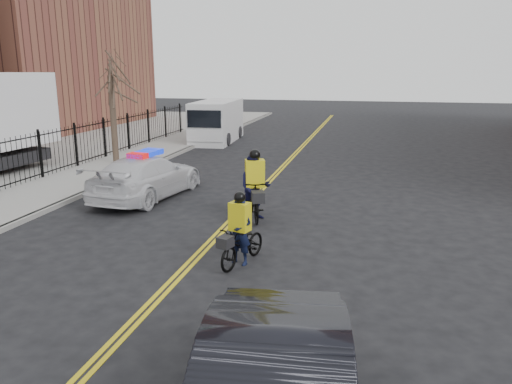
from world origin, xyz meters
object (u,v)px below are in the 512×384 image
at_px(cargo_van, 216,122).
at_px(cyclist_far, 255,192).
at_px(cyclist_near, 240,239).
at_px(police_cruiser, 147,177).

distance_m(cargo_van, cyclist_far, 16.52).
bearing_deg(cyclist_near, cyclist_far, 114.74).
bearing_deg(cyclist_far, police_cruiser, 139.01).
xyz_separation_m(police_cruiser, cyclist_near, (4.80, -5.18, -0.15)).
relative_size(cargo_van, cyclist_far, 2.76).
height_order(cargo_van, cyclist_far, cargo_van).
distance_m(cyclist_near, cyclist_far, 3.58).
xyz_separation_m(cyclist_near, cyclist_far, (-0.49, 3.54, 0.24)).
bearing_deg(police_cruiser, cyclist_near, 139.32).
bearing_deg(cargo_van, cyclist_far, -71.97).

